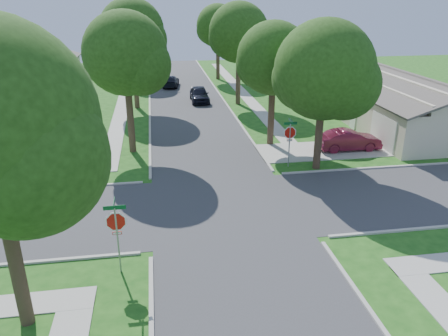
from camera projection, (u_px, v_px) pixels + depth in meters
ground at (224, 207)px, 21.53m from camera, size 100.00×100.00×0.00m
road_ns at (224, 207)px, 21.53m from camera, size 7.00×100.00×0.02m
sidewalk_ne at (242, 92)px, 46.23m from camera, size 1.20×40.00×0.04m
sidewalk_nw at (125, 96)px, 44.44m from camera, size 1.20×40.00×0.04m
driveway at (324, 150)px, 29.18m from camera, size 8.80×3.60×0.05m
stop_sign_sw at (116, 225)px, 15.78m from camera, size 1.05×0.80×2.98m
stop_sign_ne at (290, 135)px, 25.76m from camera, size 1.05×0.80×2.98m
tree_e_near at (274, 62)px, 28.36m from camera, size 4.97×4.80×8.28m
tree_e_mid at (239, 35)px, 39.13m from camera, size 5.59×5.40×9.21m
tree_e_far at (218, 28)px, 51.14m from camera, size 5.17×5.00×8.72m
tree_w_near at (126, 58)px, 26.81m from camera, size 5.38×5.20×8.97m
tree_w_mid at (133, 34)px, 37.66m from camera, size 5.80×5.60×9.56m
tree_w_far at (137, 33)px, 49.93m from camera, size 4.76×4.60×8.04m
tree_ne_corner at (325, 75)px, 24.22m from camera, size 5.80×5.60×8.66m
house_ne_near at (407, 109)px, 33.38m from camera, size 8.42×13.60×4.23m
house_ne_far at (322, 71)px, 49.86m from camera, size 8.42×13.60×4.23m
house_nw_far at (34, 74)px, 47.92m from camera, size 8.42×13.60×4.23m
car_driveway at (349, 140)px, 29.09m from camera, size 4.20×1.50×1.38m
car_curb_east at (199, 94)px, 42.05m from camera, size 1.73×4.25×1.44m
car_curb_west at (171, 81)px, 48.80m from camera, size 2.17×4.35×1.21m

